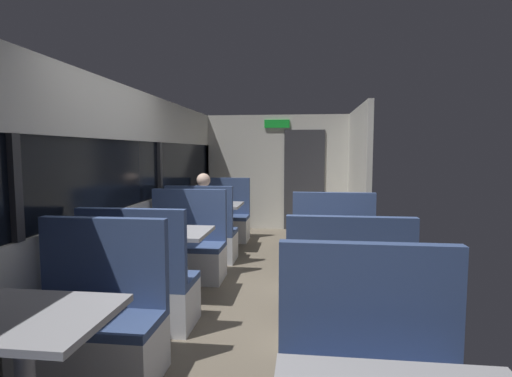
# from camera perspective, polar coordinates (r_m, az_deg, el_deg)

# --- Properties ---
(ground_plane) EXTENTS (3.30, 9.20, 0.02)m
(ground_plane) POSITION_cam_1_polar(r_m,az_deg,el_deg) (4.29, -1.05, -16.44)
(ground_plane) COLOR #665B4C
(carriage_window_panel_left) EXTENTS (0.09, 8.48, 2.30)m
(carriage_window_panel_left) POSITION_cam_1_polar(r_m,az_deg,el_deg) (4.45, -19.94, -1.09)
(carriage_window_panel_left) COLOR beige
(carriage_window_panel_left) RESTS_ON ground_plane
(carriage_end_bulkhead) EXTENTS (2.90, 0.11, 2.30)m
(carriage_end_bulkhead) POSITION_cam_1_polar(r_m,az_deg,el_deg) (8.17, 3.38, 2.20)
(carriage_end_bulkhead) COLOR beige
(carriage_end_bulkhead) RESTS_ON ground_plane
(carriage_aisle_panel_right) EXTENTS (0.08, 2.40, 2.30)m
(carriage_aisle_panel_right) POSITION_cam_1_polar(r_m,az_deg,el_deg) (7.02, 14.20, 1.64)
(carriage_aisle_panel_right) COLOR beige
(carriage_aisle_panel_right) RESTS_ON ground_plane
(dining_table_near_window) EXTENTS (0.90, 0.70, 0.74)m
(dining_table_near_window) POSITION_cam_1_polar(r_m,az_deg,el_deg) (2.53, -30.09, -17.20)
(dining_table_near_window) COLOR #9E9EA3
(dining_table_near_window) RESTS_ON ground_plane
(bench_near_window_facing_entry) EXTENTS (0.95, 0.50, 1.10)m
(bench_near_window_facing_entry) POSITION_cam_1_polar(r_m,az_deg,el_deg) (3.19, -21.88, -18.17)
(bench_near_window_facing_entry) COLOR silver
(bench_near_window_facing_entry) RESTS_ON ground_plane
(dining_table_mid_window) EXTENTS (0.90, 0.70, 0.74)m
(dining_table_mid_window) POSITION_cam_1_polar(r_m,az_deg,el_deg) (4.41, -12.54, -7.11)
(dining_table_mid_window) COLOR #9E9EA3
(dining_table_mid_window) RESTS_ON ground_plane
(bench_mid_window_facing_end) EXTENTS (0.95, 0.50, 1.10)m
(bench_mid_window_facing_end) POSITION_cam_1_polar(r_m,az_deg,el_deg) (3.87, -15.98, -13.77)
(bench_mid_window_facing_end) COLOR silver
(bench_mid_window_facing_end) RESTS_ON ground_plane
(bench_mid_window_facing_entry) EXTENTS (0.95, 0.50, 1.10)m
(bench_mid_window_facing_entry) POSITION_cam_1_polar(r_m,az_deg,el_deg) (5.13, -9.86, -8.88)
(bench_mid_window_facing_entry) COLOR silver
(bench_mid_window_facing_entry) RESTS_ON ground_plane
(dining_table_far_window) EXTENTS (0.90, 0.70, 0.74)m
(dining_table_far_window) POSITION_cam_1_polar(r_m,az_deg,el_deg) (6.50, -6.09, -3.03)
(dining_table_far_window) COLOR #9E9EA3
(dining_table_far_window) RESTS_ON ground_plane
(bench_far_window_facing_end) EXTENTS (0.95, 0.50, 1.10)m
(bench_far_window_facing_end) POSITION_cam_1_polar(r_m,az_deg,el_deg) (5.88, -7.59, -7.01)
(bench_far_window_facing_end) COLOR silver
(bench_far_window_facing_end) RESTS_ON ground_plane
(bench_far_window_facing_entry) EXTENTS (0.95, 0.50, 1.10)m
(bench_far_window_facing_entry) POSITION_cam_1_polar(r_m,az_deg,el_deg) (7.22, -4.83, -4.68)
(bench_far_window_facing_entry) COLOR silver
(bench_far_window_facing_entry) RESTS_ON ground_plane
(dining_table_rear_aisle) EXTENTS (0.90, 0.70, 0.74)m
(dining_table_rear_aisle) POSITION_cam_1_polar(r_m,az_deg,el_deg) (3.99, 11.75, -8.42)
(dining_table_rear_aisle) COLOR #9E9EA3
(dining_table_rear_aisle) RESTS_ON ground_plane
(bench_rear_aisle_facing_end) EXTENTS (0.95, 0.50, 1.10)m
(bench_rear_aisle_facing_end) POSITION_cam_1_polar(r_m,az_deg,el_deg) (3.42, 12.68, -16.29)
(bench_rear_aisle_facing_end) COLOR silver
(bench_rear_aisle_facing_end) RESTS_ON ground_plane
(bench_rear_aisle_facing_entry) EXTENTS (0.95, 0.50, 1.10)m
(bench_rear_aisle_facing_entry) POSITION_cam_1_polar(r_m,az_deg,el_deg) (4.74, 10.94, -10.08)
(bench_rear_aisle_facing_entry) COLOR silver
(bench_rear_aisle_facing_entry) RESTS_ON ground_plane
(seated_passenger) EXTENTS (0.47, 0.55, 1.26)m
(seated_passenger) POSITION_cam_1_polar(r_m,az_deg,el_deg) (5.91, -7.44, -4.88)
(seated_passenger) COLOR #26262D
(seated_passenger) RESTS_ON ground_plane
(coffee_cup_primary) EXTENTS (0.07, 0.07, 0.09)m
(coffee_cup_primary) POSITION_cam_1_polar(r_m,az_deg,el_deg) (4.07, 13.30, -6.09)
(coffee_cup_primary) COLOR #26598C
(coffee_cup_primary) RESTS_ON dining_table_rear_aisle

